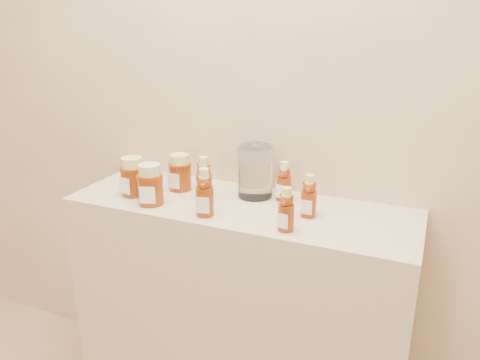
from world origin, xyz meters
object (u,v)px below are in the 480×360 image
at_px(display_table, 239,315).
at_px(glass_canister, 255,169).
at_px(bear_bottle_back_left, 204,175).
at_px(honey_jar_left, 133,176).
at_px(bear_bottle_front_left, 204,189).

distance_m(display_table, glass_canister, 0.56).
relative_size(bear_bottle_back_left, honey_jar_left, 1.24).
distance_m(bear_bottle_front_left, honey_jar_left, 0.33).
height_order(display_table, glass_canister, glass_canister).
distance_m(display_table, bear_bottle_back_left, 0.55).
height_order(bear_bottle_back_left, glass_canister, glass_canister).
bearing_deg(display_table, bear_bottle_back_left, -179.29).
xyz_separation_m(honey_jar_left, glass_canister, (0.41, 0.16, 0.03)).
bearing_deg(honey_jar_left, glass_canister, 32.04).
height_order(display_table, bear_bottle_front_left, bear_bottle_front_left).
relative_size(bear_bottle_front_left, honey_jar_left, 1.29).
relative_size(honey_jar_left, glass_canister, 0.69).
height_order(bear_bottle_front_left, glass_canister, glass_canister).
bearing_deg(bear_bottle_front_left, display_table, 47.39).
height_order(display_table, honey_jar_left, honey_jar_left).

